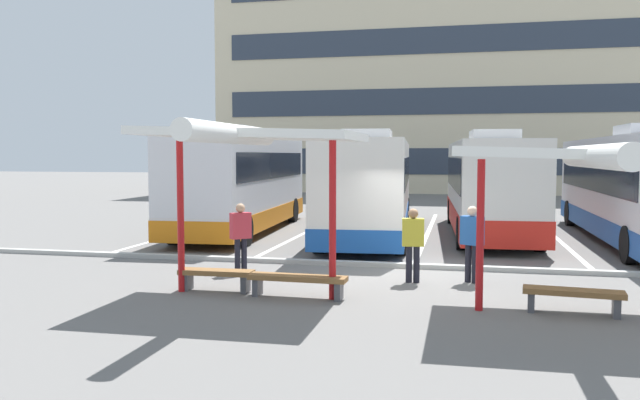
{
  "coord_description": "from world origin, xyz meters",
  "views": [
    {
      "loc": [
        1.17,
        -14.81,
        2.84
      ],
      "look_at": [
        -2.82,
        3.06,
        1.53
      ],
      "focal_mm": 35.67,
      "sensor_mm": 36.0,
      "label": 1
    }
  ],
  "objects": [
    {
      "name": "waiting_passenger_2",
      "position": [
        1.42,
        -0.46,
        0.99
      ],
      "size": [
        0.54,
        0.45,
        1.71
      ],
      "color": "black",
      "rests_on": "ground"
    },
    {
      "name": "lane_stripe_0",
      "position": [
        -8.74,
        8.78,
        0.0
      ],
      "size": [
        0.16,
        14.0,
        0.01
      ],
      "primitive_type": "cube",
      "color": "white",
      "rests_on": "ground"
    },
    {
      "name": "waiting_shelter_0",
      "position": [
        -2.88,
        -2.98,
        3.16
      ],
      "size": [
        4.2,
        4.8,
        3.39
      ],
      "color": "red",
      "rests_on": "ground"
    },
    {
      "name": "bench_0",
      "position": [
        -3.78,
        -2.53,
        0.33
      ],
      "size": [
        1.57,
        0.46,
        0.45
      ],
      "color": "brown",
      "rests_on": "ground"
    },
    {
      "name": "bench_1",
      "position": [
        -1.98,
        -2.75,
        0.34
      ],
      "size": [
        1.99,
        0.48,
        0.45
      ],
      "color": "brown",
      "rests_on": "ground"
    },
    {
      "name": "coach_bus_1",
      "position": [
        -1.98,
        7.63,
        1.72
      ],
      "size": [
        3.46,
        12.63,
        3.66
      ],
      "color": "silver",
      "rests_on": "ground"
    },
    {
      "name": "lane_stripe_3",
      "position": [
        4.37,
        8.78,
        0.0
      ],
      "size": [
        0.16,
        14.0,
        0.01
      ],
      "primitive_type": "cube",
      "color": "white",
      "rests_on": "ground"
    },
    {
      "name": "coach_bus_3",
      "position": [
        6.63,
        7.56,
        1.76
      ],
      "size": [
        2.64,
        12.54,
        3.75
      ],
      "color": "silver",
      "rests_on": "ground"
    },
    {
      "name": "terminal_building",
      "position": [
        0.03,
        38.06,
        10.82
      ],
      "size": [
        35.03,
        12.71,
        24.36
      ],
      "color": "beige",
      "rests_on": "ground"
    },
    {
      "name": "lane_stripe_1",
      "position": [
        -4.37,
        8.78,
        0.0
      ],
      "size": [
        0.16,
        14.0,
        0.01
      ],
      "primitive_type": "cube",
      "color": "white",
      "rests_on": "ground"
    },
    {
      "name": "lane_stripe_2",
      "position": [
        0.0,
        8.78,
        0.0
      ],
      "size": [
        0.16,
        14.0,
        0.01
      ],
      "primitive_type": "cube",
      "color": "white",
      "rests_on": "ground"
    },
    {
      "name": "bench_2",
      "position": [
        3.14,
        -2.96,
        0.34
      ],
      "size": [
        1.75,
        0.6,
        0.45
      ],
      "color": "brown",
      "rests_on": "ground"
    },
    {
      "name": "waiting_passenger_1",
      "position": [
        -4.0,
        -0.44,
        0.97
      ],
      "size": [
        0.51,
        0.49,
        1.68
      ],
      "color": "black",
      "rests_on": "ground"
    },
    {
      "name": "waiting_shelter_1",
      "position": [
        3.14,
        -3.31,
        2.78
      ],
      "size": [
        4.26,
        5.34,
        2.99
      ],
      "color": "red",
      "rests_on": "ground"
    },
    {
      "name": "ground_plane",
      "position": [
        0.0,
        0.0,
        0.0
      ],
      "size": [
        160.0,
        160.0,
        0.0
      ],
      "primitive_type": "plane",
      "color": "slate"
    },
    {
      "name": "platform_kerb",
      "position": [
        0.0,
        1.06,
        0.06
      ],
      "size": [
        44.0,
        0.24,
        0.12
      ],
      "primitive_type": "cube",
      "color": "#ADADA8",
      "rests_on": "ground"
    },
    {
      "name": "coach_bus_0",
      "position": [
        -6.74,
        7.39,
        1.8
      ],
      "size": [
        3.16,
        10.71,
        3.83
      ],
      "color": "silver",
      "rests_on": "ground"
    },
    {
      "name": "waiting_passenger_0",
      "position": [
        0.14,
        -0.73,
        0.95
      ],
      "size": [
        0.5,
        0.28,
        1.65
      ],
      "color": "black",
      "rests_on": "ground"
    },
    {
      "name": "coach_bus_2",
      "position": [
        2.12,
        8.24,
        1.69
      ],
      "size": [
        3.08,
        10.7,
        3.65
      ],
      "color": "silver",
      "rests_on": "ground"
    }
  ]
}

